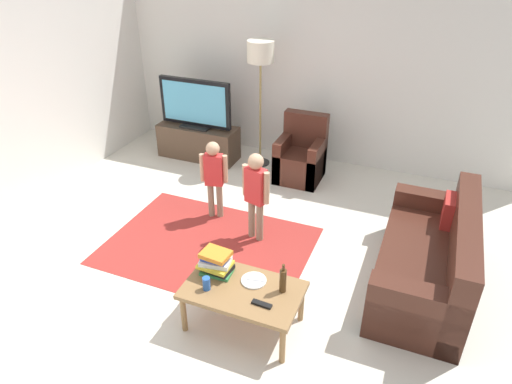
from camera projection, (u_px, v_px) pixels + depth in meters
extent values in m
plane|color=beige|center=(234.00, 275.00, 4.67)|extent=(7.80, 7.80, 0.00)
cube|color=silver|center=(321.00, 68.00, 6.38)|extent=(6.00, 0.12, 2.70)
cube|color=#9E2D28|center=(208.00, 245.00, 5.09)|extent=(2.20, 1.60, 0.01)
cube|color=#4C3828|center=(199.00, 142.00, 6.91)|extent=(1.20, 0.44, 0.50)
cube|color=black|center=(198.00, 152.00, 6.95)|extent=(1.10, 0.32, 0.03)
cube|color=black|center=(197.00, 126.00, 6.76)|extent=(0.44, 0.28, 0.03)
cube|color=black|center=(195.00, 103.00, 6.58)|extent=(1.10, 0.07, 0.68)
cube|color=#59B2D8|center=(194.00, 103.00, 6.56)|extent=(1.00, 0.01, 0.58)
cube|color=#472319|center=(421.00, 267.00, 4.45)|extent=(0.80, 1.80, 0.42)
cube|color=#472319|center=(460.00, 256.00, 4.24)|extent=(0.20, 1.80, 0.86)
cube|color=#472319|center=(415.00, 316.00, 3.76)|extent=(0.80, 0.20, 0.60)
cube|color=#472319|center=(429.00, 217.00, 5.04)|extent=(0.80, 0.20, 0.60)
cube|color=#B22823|center=(448.00, 211.00, 4.66)|extent=(0.10, 0.32, 0.32)
cube|color=#472319|center=(300.00, 165.00, 6.32)|extent=(0.60, 0.60, 0.42)
cube|color=#472319|center=(305.00, 143.00, 6.38)|extent=(0.60, 0.16, 0.90)
cube|color=#472319|center=(283.00, 157.00, 6.35)|extent=(0.12, 0.60, 0.60)
cube|color=#472319|center=(317.00, 163.00, 6.20)|extent=(0.12, 0.60, 0.60)
cylinder|color=#262626|center=(260.00, 162.00, 6.85)|extent=(0.28, 0.28, 0.02)
cylinder|color=#99844C|center=(260.00, 115.00, 6.47)|extent=(0.03, 0.03, 1.50)
cylinder|color=silver|center=(261.00, 51.00, 6.02)|extent=(0.36, 0.36, 0.28)
cylinder|color=gray|center=(211.00, 200.00, 5.51)|extent=(0.07, 0.07, 0.44)
cylinder|color=gray|center=(220.00, 200.00, 5.50)|extent=(0.07, 0.07, 0.44)
cube|color=red|center=(214.00, 170.00, 5.30)|extent=(0.23, 0.17, 0.38)
sphere|color=tan|center=(213.00, 149.00, 5.16)|extent=(0.16, 0.16, 0.16)
cylinder|color=tan|center=(202.00, 168.00, 5.30)|extent=(0.06, 0.06, 0.34)
cylinder|color=tan|center=(225.00, 169.00, 5.27)|extent=(0.06, 0.06, 0.34)
cylinder|color=gray|center=(252.00, 218.00, 5.13)|extent=(0.08, 0.08, 0.47)
cylinder|color=gray|center=(260.00, 222.00, 5.07)|extent=(0.08, 0.08, 0.47)
cube|color=red|center=(256.00, 186.00, 4.88)|extent=(0.25, 0.18, 0.41)
sphere|color=tan|center=(256.00, 161.00, 4.74)|extent=(0.17, 0.17, 0.17)
cylinder|color=tan|center=(245.00, 180.00, 4.95)|extent=(0.06, 0.06, 0.37)
cylinder|color=tan|center=(267.00, 188.00, 4.79)|extent=(0.06, 0.06, 0.37)
cube|color=olive|center=(243.00, 290.00, 3.89)|extent=(1.00, 0.60, 0.04)
cylinder|color=olive|center=(184.00, 314.00, 3.94)|extent=(0.05, 0.05, 0.38)
cylinder|color=olive|center=(282.00, 345.00, 3.64)|extent=(0.05, 0.05, 0.38)
cylinder|color=olive|center=(210.00, 278.00, 4.34)|extent=(0.05, 0.05, 0.38)
cylinder|color=olive|center=(301.00, 304.00, 4.04)|extent=(0.05, 0.05, 0.38)
cube|color=#388C4C|center=(217.00, 272.00, 4.04)|extent=(0.28, 0.19, 0.03)
cube|color=black|center=(217.00, 267.00, 4.04)|extent=(0.28, 0.21, 0.04)
cube|color=yellow|center=(215.00, 265.00, 4.01)|extent=(0.28, 0.23, 0.03)
cube|color=white|center=(216.00, 261.00, 4.00)|extent=(0.28, 0.21, 0.04)
cube|color=#334CA5|center=(216.00, 257.00, 3.99)|extent=(0.23, 0.17, 0.04)
cube|color=orange|center=(216.00, 254.00, 3.95)|extent=(0.26, 0.21, 0.04)
cylinder|color=#4C3319|center=(283.00, 281.00, 3.79)|extent=(0.06, 0.06, 0.22)
cylinder|color=#4C3319|center=(283.00, 268.00, 3.72)|extent=(0.02, 0.02, 0.06)
cube|color=black|center=(262.00, 304.00, 3.70)|extent=(0.17, 0.06, 0.02)
cylinder|color=#2659B2|center=(206.00, 283.00, 3.84)|extent=(0.07, 0.07, 0.12)
cylinder|color=white|center=(254.00, 280.00, 3.95)|extent=(0.22, 0.22, 0.02)
cube|color=silver|center=(256.00, 280.00, 3.94)|extent=(0.15, 0.04, 0.01)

